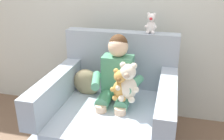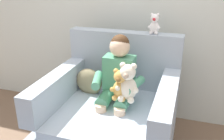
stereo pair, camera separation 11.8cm
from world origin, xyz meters
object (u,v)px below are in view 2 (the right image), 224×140
seated_child (117,79)px  throw_pillow (89,82)px  plush_white_on_backrest (154,24)px  plush_cream (128,83)px  plush_honey (120,85)px  armchair (112,117)px

seated_child → throw_pillow: size_ratio=3.17×
plush_white_on_backrest → throw_pillow: plush_white_on_backrest is taller
seated_child → plush_cream: seated_child is taller
seated_child → plush_white_on_backrest: plush_white_on_backrest is taller
throw_pillow → plush_honey: bearing=-33.6°
armchair → throw_pillow: bearing=150.8°
armchair → plush_honey: armchair is taller
plush_cream → throw_pillow: 0.52m
plush_cream → plush_honey: size_ratio=1.22×
plush_honey → plush_white_on_backrest: plush_white_on_backrest is taller
armchair → plush_honey: 0.39m
armchair → plush_white_on_backrest: (0.27, 0.39, 0.76)m
armchair → throw_pillow: size_ratio=4.10×
armchair → throw_pillow: (-0.27, 0.15, 0.24)m
seated_child → throw_pillow: (-0.30, 0.10, -0.11)m
armchair → seated_child: seated_child is taller
plush_white_on_backrest → throw_pillow: 0.79m
plush_cream → plush_honey: bearing=-165.6°
plush_cream → seated_child: bearing=142.0°
seated_child → plush_white_on_backrest: bearing=49.4°
plush_cream → throw_pillow: plush_cream is taller
plush_cream → throw_pillow: bearing=160.4°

